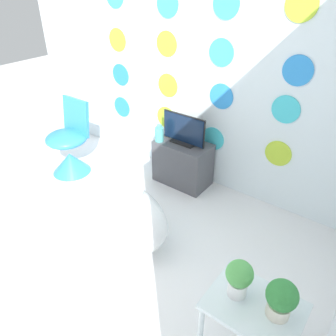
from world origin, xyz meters
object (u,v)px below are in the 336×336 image
at_px(chair, 69,150).
at_px(potted_plant_right, 281,298).
at_px(tv, 184,131).
at_px(potted_plant_left, 239,277).
at_px(bathtub, 116,214).
at_px(vase, 159,134).

bearing_deg(chair, potted_plant_right, -15.91).
xyz_separation_m(tv, potted_plant_left, (1.25, -1.31, 0.04)).
xyz_separation_m(bathtub, vase, (-0.28, 0.93, 0.27)).
bearing_deg(potted_plant_left, chair, 162.43).
distance_m(bathtub, tv, 1.09).
height_order(bathtub, potted_plant_left, potted_plant_left).
xyz_separation_m(vase, potted_plant_left, (1.47, -1.21, 0.10)).
bearing_deg(potted_plant_left, potted_plant_right, 3.51).
distance_m(tv, vase, 0.25).
bearing_deg(tv, potted_plant_left, -46.48).
bearing_deg(potted_plant_right, bathtub, 169.26).
distance_m(tv, potted_plant_left, 1.81).
bearing_deg(vase, tv, 25.18).
relative_size(tv, potted_plant_left, 2.13).
relative_size(vase, potted_plant_left, 0.79).
bearing_deg(potted_plant_right, vase, 144.63).
bearing_deg(bathtub, tv, 93.30).
xyz_separation_m(chair, tv, (1.11, 0.57, 0.33)).
bearing_deg(vase, potted_plant_left, -39.44).
bearing_deg(potted_plant_left, vase, 140.56).
bearing_deg(tv, chair, -152.84).
height_order(tv, vase, tv).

